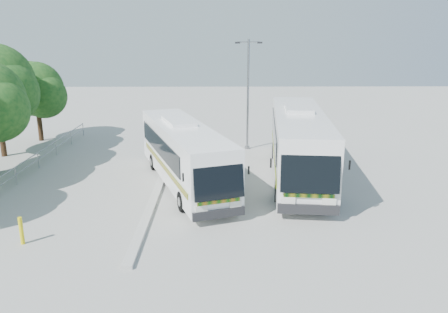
{
  "coord_description": "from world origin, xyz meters",
  "views": [
    {
      "loc": [
        0.86,
        -19.31,
        7.68
      ],
      "look_at": [
        1.12,
        1.88,
        1.83
      ],
      "focal_mm": 35.0,
      "sensor_mm": 36.0,
      "label": 1
    }
  ],
  "objects_px": {
    "coach_adjacent": "(299,142)",
    "bollard": "(21,231)",
    "tree_far_e": "(37,89)",
    "coach_main": "(184,153)",
    "lamppost": "(248,90)"
  },
  "relations": [
    {
      "from": "lamppost",
      "to": "tree_far_e",
      "type": "bearing_deg",
      "value": 163.87
    },
    {
      "from": "tree_far_e",
      "to": "lamppost",
      "type": "relative_size",
      "value": 0.79
    },
    {
      "from": "coach_main",
      "to": "lamppost",
      "type": "relative_size",
      "value": 1.54
    },
    {
      "from": "tree_far_e",
      "to": "bollard",
      "type": "distance_m",
      "value": 18.6
    },
    {
      "from": "tree_far_e",
      "to": "bollard",
      "type": "xyz_separation_m",
      "value": [
        5.97,
        -17.3,
        -3.34
      ]
    },
    {
      "from": "coach_adjacent",
      "to": "lamppost",
      "type": "height_order",
      "value": "lamppost"
    },
    {
      "from": "tree_far_e",
      "to": "bollard",
      "type": "bearing_deg",
      "value": -70.97
    },
    {
      "from": "coach_adjacent",
      "to": "bollard",
      "type": "bearing_deg",
      "value": -139.41
    },
    {
      "from": "coach_adjacent",
      "to": "tree_far_e",
      "type": "bearing_deg",
      "value": 159.23
    },
    {
      "from": "bollard",
      "to": "coach_main",
      "type": "bearing_deg",
      "value": 50.81
    },
    {
      "from": "coach_main",
      "to": "bollard",
      "type": "distance_m",
      "value": 9.05
    },
    {
      "from": "tree_far_e",
      "to": "coach_adjacent",
      "type": "height_order",
      "value": "tree_far_e"
    },
    {
      "from": "coach_adjacent",
      "to": "bollard",
      "type": "height_order",
      "value": "coach_adjacent"
    },
    {
      "from": "tree_far_e",
      "to": "coach_adjacent",
      "type": "distance_m",
      "value": 20.16
    },
    {
      "from": "tree_far_e",
      "to": "lamppost",
      "type": "distance_m",
      "value": 15.73
    }
  ]
}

